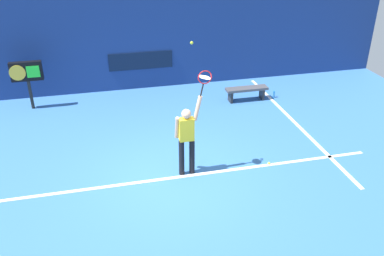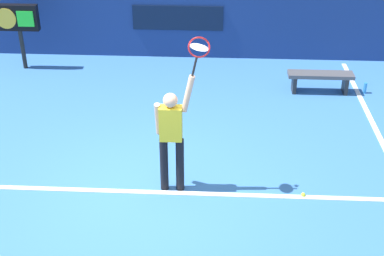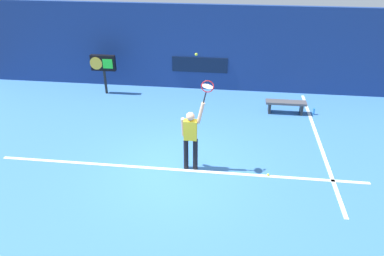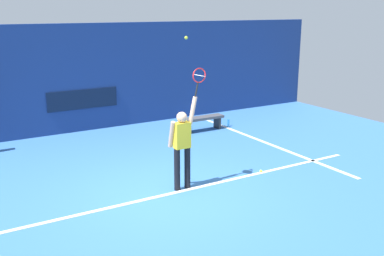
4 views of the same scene
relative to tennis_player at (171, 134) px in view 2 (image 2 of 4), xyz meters
name	(u,v)px [view 2 (image 2 of 4)]	position (x,y,z in m)	size (l,w,h in m)	color
ground_plane	(151,191)	(-0.34, -0.08, -1.01)	(18.00, 18.00, 0.00)	#3870B2
sponsor_banner_center	(178,18)	(-0.34, 5.64, 0.00)	(2.20, 0.03, 0.60)	#0C1933
court_baseline	(150,192)	(-0.34, -0.13, -1.00)	(10.00, 0.10, 0.01)	white
court_sideline	(379,135)	(3.73, 1.92, -1.00)	(0.10, 7.00, 0.01)	white
tennis_player	(171,134)	(0.00, 0.00, 0.00)	(0.61, 0.31, 1.99)	black
tennis_racket	(199,50)	(0.40, 0.00, 1.37)	(0.37, 0.27, 0.63)	black
scoreboard_clock	(18,20)	(-3.96, 4.76, 0.17)	(0.96, 0.20, 1.55)	black
court_bench	(320,78)	(2.88, 3.78, -0.67)	(1.40, 0.36, 0.45)	#4C4C51
water_bottle	(365,88)	(3.87, 3.78, -0.89)	(0.07, 0.07, 0.24)	#338CD8
spare_ball	(303,195)	(2.07, -0.10, -0.98)	(0.07, 0.07, 0.07)	#CCE033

